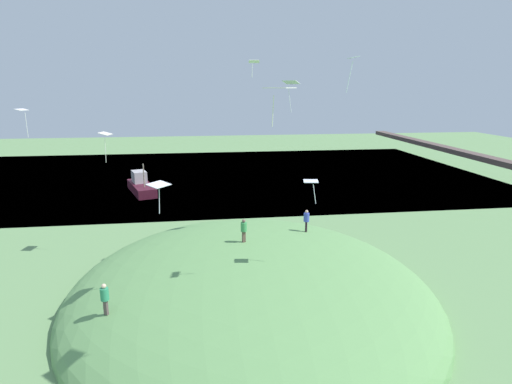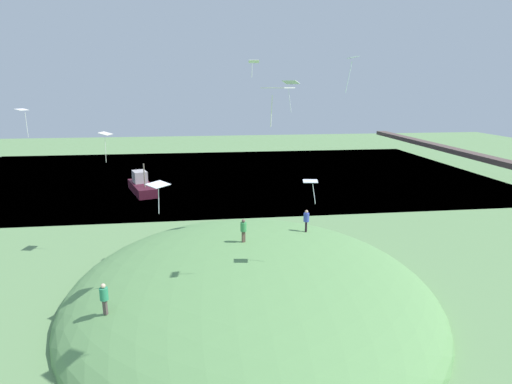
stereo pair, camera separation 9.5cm
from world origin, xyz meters
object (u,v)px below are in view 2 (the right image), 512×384
(boat_on_lake, at_px, (142,186))
(kite_1, at_px, (22,112))
(kite_4, at_px, (158,185))
(person_walking_path, at_px, (104,295))
(kite_5, at_px, (254,62))
(person_on_hilltop, at_px, (243,228))
(kite_3, at_px, (291,84))
(kite_7, at_px, (277,89))
(kite_0, at_px, (352,61))
(kite_6, at_px, (311,182))
(kite_2, at_px, (105,135))
(person_watching_kites, at_px, (306,218))

(boat_on_lake, relative_size, kite_1, 4.33)
(kite_4, bearing_deg, kite_1, -128.60)
(person_walking_path, bearing_deg, kite_5, -99.00)
(person_on_hilltop, distance_m, kite_3, 10.58)
(boat_on_lake, height_order, kite_7, kite_7)
(kite_0, relative_size, kite_3, 0.74)
(kite_3, relative_size, kite_5, 2.01)
(kite_0, height_order, kite_6, kite_0)
(boat_on_lake, distance_m, person_on_hilltop, 28.94)
(boat_on_lake, bearing_deg, kite_4, 170.91)
(kite_7, bearing_deg, kite_3, 166.14)
(kite_3, bearing_deg, kite_5, -60.72)
(person_walking_path, xyz_separation_m, kite_2, (-12.82, -2.09, 6.44))
(person_on_hilltop, bearing_deg, kite_2, -60.05)
(person_on_hilltop, relative_size, kite_1, 0.87)
(kite_0, height_order, kite_2, kite_0)
(kite_3, xyz_separation_m, kite_4, (8.26, -8.55, -5.11))
(boat_on_lake, height_order, person_on_hilltop, person_on_hilltop)
(boat_on_lake, height_order, kite_3, kite_3)
(kite_3, bearing_deg, person_walking_path, -48.20)
(kite_3, bearing_deg, person_on_hilltop, -44.57)
(kite_2, height_order, kite_3, kite_3)
(person_watching_kites, height_order, kite_2, kite_2)
(kite_4, xyz_separation_m, kite_5, (-6.69, 5.75, 6.42))
(kite_0, xyz_separation_m, kite_7, (4.55, -4.30, -1.26))
(kite_0, distance_m, kite_2, 19.58)
(person_walking_path, height_order, person_watching_kites, person_watching_kites)
(kite_5, xyz_separation_m, kite_6, (6.31, 2.32, -6.58))
(kite_0, distance_m, kite_5, 9.22)
(kite_1, height_order, kite_4, kite_1)
(person_watching_kites, bearing_deg, person_walking_path, 148.87)
(kite_7, bearing_deg, kite_0, 136.58)
(kite_4, bearing_deg, person_walking_path, -56.36)
(kite_3, relative_size, kite_6, 1.63)
(kite_3, distance_m, kite_4, 12.95)
(person_watching_kites, xyz_separation_m, kite_7, (13.33, -4.67, 9.10))
(kite_2, height_order, kite_4, kite_2)
(kite_0, height_order, kite_7, kite_0)
(kite_2, xyz_separation_m, kite_6, (10.64, 12.86, -1.59))
(person_walking_path, xyz_separation_m, kite_1, (-8.82, -6.10, 8.36))
(kite_0, bearing_deg, person_walking_path, -90.17)
(kite_1, xyz_separation_m, kite_3, (-1.24, 17.35, 1.76))
(kite_1, height_order, kite_3, kite_3)
(person_watching_kites, relative_size, kite_6, 1.23)
(kite_1, distance_m, kite_5, 14.87)
(person_watching_kites, xyz_separation_m, kite_5, (0.26, -3.86, 10.75))
(person_walking_path, height_order, kite_1, kite_1)
(kite_2, xyz_separation_m, kite_5, (4.33, 10.54, 4.98))
(boat_on_lake, bearing_deg, kite_0, -175.05)
(person_walking_path, relative_size, kite_7, 1.20)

